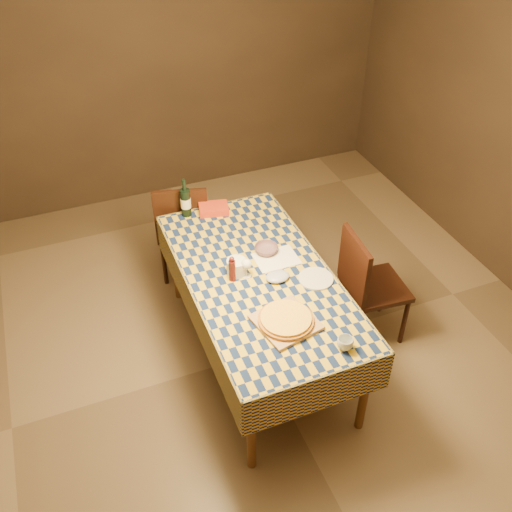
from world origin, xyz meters
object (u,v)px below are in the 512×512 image
at_px(bowl, 266,249).
at_px(wine_bottle, 186,202).
at_px(white_plate, 316,279).
at_px(cutting_board, 286,322).
at_px(dining_table, 259,284).
at_px(chair_far, 183,225).
at_px(chair_right, 366,282).
at_px(pizza, 286,319).

xyz_separation_m(bowl, wine_bottle, (-0.39, 0.65, 0.09)).
height_order(bowl, white_plate, bowl).
relative_size(cutting_board, wine_bottle, 1.09).
bearing_deg(dining_table, chair_far, 102.26).
relative_size(cutting_board, chair_far, 0.36).
xyz_separation_m(dining_table, white_plate, (0.33, -0.17, 0.08)).
distance_m(wine_bottle, chair_far, 0.42).
bearing_deg(white_plate, wine_bottle, 119.20).
height_order(wine_bottle, chair_right, wine_bottle).
relative_size(pizza, bowl, 2.58).
height_order(pizza, wine_bottle, wine_bottle).
bearing_deg(dining_table, wine_bottle, 105.81).
bearing_deg(cutting_board, chair_right, 25.09).
height_order(pizza, bowl, pizza).
height_order(dining_table, wine_bottle, wine_bottle).
relative_size(pizza, chair_far, 0.45).
height_order(cutting_board, chair_far, chair_far).
distance_m(bowl, white_plate, 0.43).
relative_size(dining_table, pizza, 4.36).
bearing_deg(chair_far, wine_bottle, -92.44).
height_order(cutting_board, chair_right, chair_right).
bearing_deg(cutting_board, chair_far, 98.09).
xyz_separation_m(wine_bottle, chair_far, (0.01, 0.22, -0.36)).
height_order(pizza, white_plate, pizza).
relative_size(cutting_board, bowl, 2.06).
height_order(dining_table, chair_right, chair_right).
bearing_deg(white_plate, cutting_board, -139.73).
bearing_deg(pizza, cutting_board, 88.21).
relative_size(pizza, chair_right, 0.45).
relative_size(pizza, white_plate, 1.84).
bearing_deg(wine_bottle, chair_far, 87.56).
height_order(cutting_board, bowl, bowl).
relative_size(wine_bottle, chair_right, 0.33).
xyz_separation_m(bowl, chair_far, (-0.38, 0.87, -0.27)).
bearing_deg(dining_table, white_plate, -27.53).
bearing_deg(white_plate, chair_right, 10.45).
relative_size(dining_table, white_plate, 8.00).
bearing_deg(wine_bottle, cutting_board, -80.21).
bearing_deg(chair_far, cutting_board, -81.91).
bearing_deg(chair_right, bowl, 155.54).
xyz_separation_m(white_plate, chair_right, (0.47, 0.09, -0.25)).
height_order(pizza, chair_far, chair_far).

